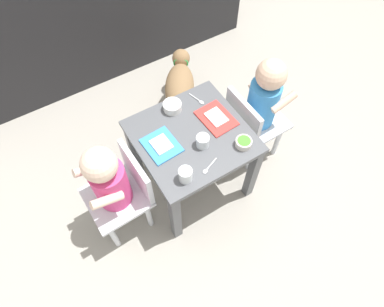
# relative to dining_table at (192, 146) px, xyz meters

# --- Properties ---
(ground_plane) EXTENTS (7.00, 7.00, 0.00)m
(ground_plane) POSITION_rel_dining_table_xyz_m (0.00, 0.00, -0.37)
(ground_plane) COLOR #9E998E
(kitchen_cabinet_back) EXTENTS (2.08, 0.35, 0.99)m
(kitchen_cabinet_back) POSITION_rel_dining_table_xyz_m (0.00, 1.18, 0.12)
(kitchen_cabinet_back) COLOR #232326
(kitchen_cabinet_back) RESTS_ON ground
(dining_table) EXTENTS (0.52, 0.51, 0.46)m
(dining_table) POSITION_rel_dining_table_xyz_m (0.00, 0.00, 0.00)
(dining_table) COLOR #515459
(dining_table) RESTS_ON ground
(seated_child_left) EXTENTS (0.29, 0.29, 0.68)m
(seated_child_left) POSITION_rel_dining_table_xyz_m (-0.42, -0.01, 0.06)
(seated_child_left) COLOR silver
(seated_child_left) RESTS_ON ground
(seated_child_right) EXTENTS (0.28, 0.28, 0.70)m
(seated_child_right) POSITION_rel_dining_table_xyz_m (0.42, 0.01, 0.07)
(seated_child_right) COLOR silver
(seated_child_right) RESTS_ON ground
(dog) EXTENTS (0.36, 0.44, 0.31)m
(dog) POSITION_rel_dining_table_xyz_m (0.23, 0.53, -0.16)
(dog) COLOR olive
(dog) RESTS_ON ground
(food_tray_left) EXTENTS (0.15, 0.18, 0.02)m
(food_tray_left) POSITION_rel_dining_table_xyz_m (-0.15, 0.02, 0.10)
(food_tray_left) COLOR #388CD8
(food_tray_left) RESTS_ON dining_table
(food_tray_right) EXTENTS (0.15, 0.20, 0.02)m
(food_tray_right) POSITION_rel_dining_table_xyz_m (0.15, 0.02, 0.10)
(food_tray_right) COLOR red
(food_tray_right) RESTS_ON dining_table
(water_cup_left) EXTENTS (0.06, 0.06, 0.06)m
(water_cup_left) POSITION_rel_dining_table_xyz_m (0.01, -0.07, 0.12)
(water_cup_left) COLOR white
(water_cup_left) RESTS_ON dining_table
(water_cup_right) EXTENTS (0.06, 0.06, 0.07)m
(water_cup_right) POSITION_rel_dining_table_xyz_m (-0.14, -0.18, 0.12)
(water_cup_right) COLOR white
(water_cup_right) RESTS_ON dining_table
(veggie_bowl_near) EXTENTS (0.09, 0.09, 0.04)m
(veggie_bowl_near) POSITION_rel_dining_table_xyz_m (-0.00, 0.18, 0.11)
(veggie_bowl_near) COLOR white
(veggie_bowl_near) RESTS_ON dining_table
(cereal_bowl_left_side) EXTENTS (0.08, 0.08, 0.03)m
(cereal_bowl_left_side) POSITION_rel_dining_table_xyz_m (0.17, -0.17, 0.11)
(cereal_bowl_left_side) COLOR silver
(cereal_bowl_left_side) RESTS_ON dining_table
(spoon_by_left_tray) EXTENTS (0.10, 0.05, 0.01)m
(spoon_by_left_tray) POSITION_rel_dining_table_xyz_m (-0.03, -0.19, 0.09)
(spoon_by_left_tray) COLOR silver
(spoon_by_left_tray) RESTS_ON dining_table
(spoon_by_right_tray) EXTENTS (0.04, 0.10, 0.01)m
(spoon_by_right_tray) POSITION_rel_dining_table_xyz_m (0.14, 0.17, 0.09)
(spoon_by_right_tray) COLOR silver
(spoon_by_right_tray) RESTS_ON dining_table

